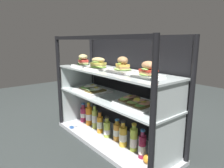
{
  "coord_description": "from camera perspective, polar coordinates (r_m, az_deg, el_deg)",
  "views": [
    {
      "loc": [
        1.35,
        -1.09,
        0.92
      ],
      "look_at": [
        0.0,
        0.0,
        0.55
      ],
      "focal_mm": 32.59,
      "sensor_mm": 36.0,
      "label": 1
    }
  ],
  "objects": [
    {
      "name": "juice_bottle_back_left",
      "position": [
        2.2,
        -6.43,
        -8.83
      ],
      "size": [
        0.07,
        0.07,
        0.24
      ],
      "color": "orange",
      "rests_on": "case_base_deck"
    },
    {
      "name": "plated_roll_sandwich_far_right",
      "position": [
        2.06,
        -8.09,
        6.29
      ],
      "size": [
        0.18,
        0.18,
        0.12
      ],
      "color": "white",
      "rests_on": "shelf_upper_glass"
    },
    {
      "name": "juice_bottle_back_right",
      "position": [
        1.72,
        6.12,
        -15.29
      ],
      "size": [
        0.06,
        0.06,
        0.23
      ],
      "color": "#BFDB46",
      "rests_on": "case_base_deck"
    },
    {
      "name": "juice_bottle_tucked_behind",
      "position": [
        2.02,
        -3.43,
        -11.12
      ],
      "size": [
        0.06,
        0.06,
        0.22
      ],
      "color": "orange",
      "rests_on": "case_base_deck"
    },
    {
      "name": "case_base_deck",
      "position": [
        1.96,
        0.0,
        -15.31
      ],
      "size": [
        1.31,
        0.45,
        0.04
      ],
      "primitive_type": "cube",
      "color": "silver",
      "rests_on": "ground"
    },
    {
      "name": "plated_roll_sandwich_mid_left",
      "position": [
        1.45,
        10.12,
        3.67
      ],
      "size": [
        0.18,
        0.18,
        0.11
      ],
      "color": "white",
      "rests_on": "shelf_upper_glass"
    },
    {
      "name": "case_frame",
      "position": [
        1.85,
        2.71,
        -0.2
      ],
      "size": [
        1.31,
        0.45,
        0.96
      ],
      "color": "black",
      "rests_on": "ground"
    },
    {
      "name": "open_sandwich_tray_far_right",
      "position": [
        1.6,
        7.05,
        -5.14
      ],
      "size": [
        0.34,
        0.26,
        0.06
      ],
      "color": "white",
      "rests_on": "shelf_lower_glass"
    },
    {
      "name": "juice_bottle_front_second",
      "position": [
        2.11,
        -4.78,
        -9.56
      ],
      "size": [
        0.06,
        0.06,
        0.25
      ],
      "color": "#BAC84F",
      "rests_on": "case_base_deck"
    },
    {
      "name": "juice_bottle_back_center",
      "position": [
        1.94,
        -1.44,
        -12.53
      ],
      "size": [
        0.06,
        0.06,
        0.2
      ],
      "color": "#AECB46",
      "rests_on": "case_base_deck"
    },
    {
      "name": "plated_roll_sandwich_right_of_center",
      "position": [
        1.84,
        -3.87,
        5.4
      ],
      "size": [
        0.19,
        0.19,
        0.11
      ],
      "color": "white",
      "rests_on": "shelf_upper_glass"
    },
    {
      "name": "juice_bottle_front_middle",
      "position": [
        2.29,
        -8.0,
        -8.34
      ],
      "size": [
        0.07,
        0.07,
        0.21
      ],
      "color": "#9B2649",
      "rests_on": "case_base_deck"
    },
    {
      "name": "juice_bottle_near_post",
      "position": [
        1.87,
        1.4,
        -13.2
      ],
      "size": [
        0.07,
        0.07,
        0.2
      ],
      "color": "orange",
      "rests_on": "case_base_deck"
    },
    {
      "name": "ground_plane",
      "position": [
        1.97,
        0.0,
        -16.02
      ],
      "size": [
        6.0,
        6.0,
        0.02
      ],
      "primitive_type": "cube",
      "color": "#2C3130",
      "rests_on": "ground"
    },
    {
      "name": "shelf_upper_glass",
      "position": [
        1.76,
        0.0,
        3.56
      ],
      "size": [
        1.25,
        0.39,
        0.02
      ],
      "primitive_type": "cube",
      "color": "silver",
      "rests_on": "riser_upper_tier"
    },
    {
      "name": "kitchen_scissors",
      "position": [
        2.19,
        -10.68,
        -11.76
      ],
      "size": [
        0.11,
        0.18,
        0.01
      ],
      "color": "silver",
      "rests_on": "case_base_deck"
    },
    {
      "name": "riser_upper_tier",
      "position": [
        1.78,
        0.0,
        -0.24
      ],
      "size": [
        1.23,
        0.37,
        0.22
      ],
      "color": "silver",
      "rests_on": "shelf_lower_glass"
    },
    {
      "name": "orange_fruit_near_left_post",
      "position": [
        1.67,
        13.19,
        -18.77
      ],
      "size": [
        0.07,
        0.07,
        0.07
      ],
      "primitive_type": "sphere",
      "color": "orange",
      "rests_on": "case_base_deck"
    },
    {
      "name": "orange_fruit_beside_bottles",
      "position": [
        1.61,
        9.99,
        -19.98
      ],
      "size": [
        0.07,
        0.07,
        0.07
      ],
      "primitive_type": "sphere",
      "color": "orange",
      "rests_on": "case_base_deck"
    },
    {
      "name": "riser_lower_tier",
      "position": [
        1.87,
        0.0,
        -9.71
      ],
      "size": [
        1.23,
        0.37,
        0.38
      ],
      "color": "silver",
      "rests_on": "case_base_deck"
    },
    {
      "name": "shelf_lower_glass",
      "position": [
        1.81,
        0.0,
        -3.94
      ],
      "size": [
        1.25,
        0.39,
        0.02
      ],
      "primitive_type": "cube",
      "color": "silver",
      "rests_on": "riser_lower_tier"
    },
    {
      "name": "juice_bottle_front_right_end",
      "position": [
        1.64,
        8.49,
        -17.04
      ],
      "size": [
        0.06,
        0.06,
        0.23
      ],
      "color": "maroon",
      "rests_on": "case_base_deck"
    },
    {
      "name": "juice_bottle_front_fourth",
      "position": [
        1.78,
        3.14,
        -14.37
      ],
      "size": [
        0.07,
        0.07,
        0.23
      ],
      "color": "gold",
      "rests_on": "case_base_deck"
    },
    {
      "name": "plated_roll_sandwich_center",
      "position": [
        1.65,
        2.97,
        4.89
      ],
      "size": [
        0.2,
        0.2,
        0.13
      ],
      "color": "white",
      "rests_on": "shelf_upper_glass"
    },
    {
      "name": "open_sandwich_tray_left_of_center",
      "position": [
        2.01,
        -5.62,
        -1.51
      ],
      "size": [
        0.34,
        0.26,
        0.06
      ],
      "color": "white",
      "rests_on": "shelf_lower_glass"
    }
  ]
}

